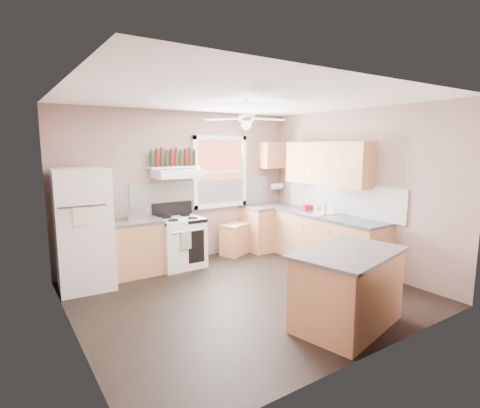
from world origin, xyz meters
TOP-DOWN VIEW (x-y plane):
  - floor at (0.00, 0.00)m, footprint 4.50×4.50m
  - ceiling at (0.00, 0.00)m, footprint 4.50×4.50m
  - wall_back at (0.00, 2.02)m, footprint 4.50×0.05m
  - wall_right at (2.27, 0.00)m, footprint 0.05×4.00m
  - wall_left at (-2.27, 0.00)m, footprint 0.05×4.00m
  - backsplash_back at (0.45, 1.99)m, footprint 2.90×0.03m
  - backsplash_right at (2.23, 0.30)m, footprint 0.03×2.60m
  - window_view at (0.75, 1.98)m, footprint 1.00×0.02m
  - window_frame at (0.75, 1.96)m, footprint 1.16×0.07m
  - refrigerator at (-1.83, 1.52)m, footprint 0.80×0.78m
  - base_cabinet_left at (-1.06, 1.70)m, footprint 0.90×0.60m
  - counter_left at (-1.06, 1.70)m, footprint 0.92×0.62m
  - toaster at (-0.98, 1.71)m, footprint 0.30×0.20m
  - stove at (-0.25, 1.64)m, footprint 0.75×0.65m
  - range_hood at (-0.23, 1.75)m, footprint 0.78×0.50m
  - bottle_shelf at (-0.23, 1.87)m, footprint 0.90×0.26m
  - cart at (0.95, 1.75)m, footprint 0.65×0.56m
  - base_cabinet_corner at (1.75, 1.70)m, footprint 1.00×0.60m
  - base_cabinet_right at (1.95, 0.30)m, footprint 0.60×2.20m
  - counter_corner at (1.75, 1.70)m, footprint 1.02×0.62m
  - counter_right at (1.94, 0.30)m, footprint 0.62×2.22m
  - sink at (1.94, 0.50)m, footprint 0.55×0.45m
  - faucet at (2.10, 0.50)m, footprint 0.03×0.03m
  - upper_cabinet_right at (2.08, 0.50)m, footprint 0.33×1.80m
  - upper_cabinet_corner at (1.95, 1.83)m, footprint 0.60×0.33m
  - paper_towel at (2.07, 1.86)m, footprint 0.26×0.12m
  - island at (0.45, -1.43)m, footprint 1.42×1.07m
  - island_top at (0.45, -1.43)m, footprint 1.51×1.16m
  - ceiling_fan_hub at (0.00, 0.00)m, footprint 0.20×0.20m
  - soap_bottle at (1.97, 0.42)m, footprint 0.08×0.08m
  - red_caddy at (2.00, 0.86)m, footprint 0.20×0.16m
  - wine_bottles at (-0.23, 1.87)m, footprint 0.86×0.06m

SIDE VIEW (x-z plane):
  - floor at x=0.00m, z-range 0.00..0.00m
  - cart at x=0.95m, z-range 0.00..0.55m
  - base_cabinet_left at x=-1.06m, z-range 0.00..0.86m
  - stove at x=-0.25m, z-range 0.00..0.86m
  - base_cabinet_corner at x=1.75m, z-range 0.00..0.86m
  - base_cabinet_right at x=1.95m, z-range 0.00..0.86m
  - island at x=0.45m, z-range 0.00..0.86m
  - counter_left at x=-1.06m, z-range 0.86..0.90m
  - counter_corner at x=1.75m, z-range 0.86..0.90m
  - counter_right at x=1.94m, z-range 0.86..0.90m
  - island_top at x=0.45m, z-range 0.86..0.90m
  - refrigerator at x=-1.83m, z-range 0.00..1.77m
  - sink at x=1.94m, z-range 0.88..0.91m
  - red_caddy at x=2.00m, z-range 0.90..1.00m
  - faucet at x=2.10m, z-range 0.90..1.04m
  - toaster at x=-0.98m, z-range 0.90..1.08m
  - soap_bottle at x=1.97m, z-range 0.90..1.11m
  - backsplash_back at x=0.45m, z-range 0.90..1.45m
  - backsplash_right at x=2.23m, z-range 0.90..1.45m
  - paper_towel at x=2.07m, z-range 1.19..1.31m
  - wall_back at x=0.00m, z-range 0.00..2.70m
  - wall_right at x=2.27m, z-range 0.00..2.70m
  - wall_left at x=-2.27m, z-range 0.00..2.70m
  - window_view at x=0.75m, z-range 1.00..2.20m
  - window_frame at x=0.75m, z-range 0.92..2.28m
  - range_hood at x=-0.23m, z-range 1.55..1.69m
  - bottle_shelf at x=-0.23m, z-range 1.71..1.73m
  - upper_cabinet_right at x=2.08m, z-range 1.40..2.16m
  - wine_bottles at x=-0.23m, z-range 1.72..2.03m
  - upper_cabinet_corner at x=1.95m, z-range 1.64..2.16m
  - ceiling_fan_hub at x=0.00m, z-range 2.41..2.49m
  - ceiling at x=0.00m, z-range 2.70..2.70m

